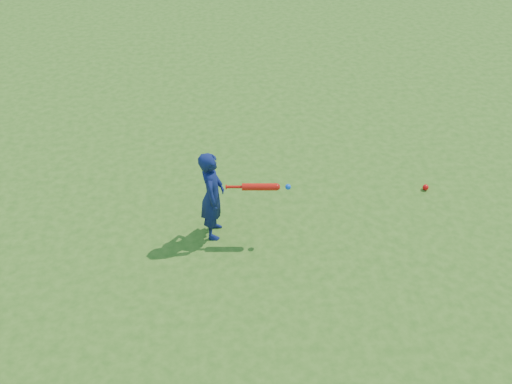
% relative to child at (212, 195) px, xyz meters
% --- Properties ---
extents(ground, '(80.00, 80.00, 0.00)m').
position_rel_child_xyz_m(ground, '(-0.04, 0.22, -0.57)').
color(ground, '#336117').
rests_on(ground, ground).
extents(child, '(0.32, 0.45, 1.15)m').
position_rel_child_xyz_m(child, '(0.00, 0.00, 0.00)').
color(child, '#101A4B').
rests_on(child, ground).
extents(ground_ball_red, '(0.08, 0.08, 0.08)m').
position_rel_child_xyz_m(ground_ball_red, '(2.80, 0.57, -0.54)').
color(ground_ball_red, red).
rests_on(ground_ball_red, ground).
extents(bat_swing, '(0.73, 0.12, 0.08)m').
position_rel_child_xyz_m(bat_swing, '(0.56, -0.10, 0.16)').
color(bat_swing, red).
rests_on(bat_swing, ground).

